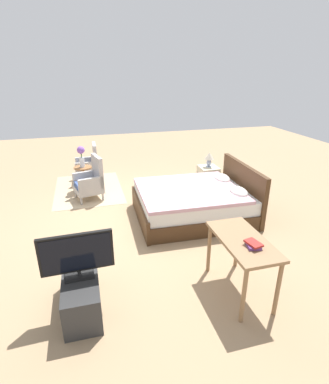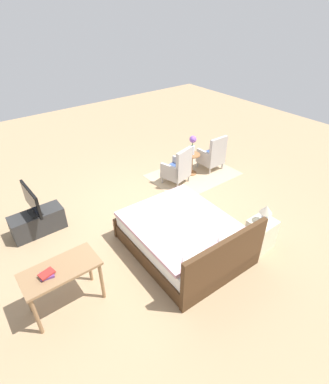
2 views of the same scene
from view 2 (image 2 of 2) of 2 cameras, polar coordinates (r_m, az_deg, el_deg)
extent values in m
plane|color=#A38460|center=(6.13, -1.36, -5.27)|extent=(16.00, 16.00, 0.00)
cube|color=tan|center=(7.68, 5.48, 3.34)|extent=(2.10, 1.50, 0.01)
cube|color=#472D19|center=(5.41, 3.46, -9.65)|extent=(1.68, 2.11, 0.28)
cube|color=white|center=(5.24, 3.55, -7.57)|extent=(1.61, 2.02, 0.24)
cube|color=#CC9EAD|center=(5.19, 3.03, -5.85)|extent=(1.66, 1.86, 0.06)
cube|color=#472D19|center=(4.68, 11.43, -13.13)|extent=(1.66, 0.13, 0.96)
cube|color=#472D19|center=(5.99, -2.56, -3.95)|extent=(1.66, 0.11, 0.40)
ellipsoid|color=white|center=(4.94, 12.31, -8.55)|extent=(0.45, 0.29, 0.14)
ellipsoid|color=white|center=(4.54, 5.83, -12.34)|extent=(0.45, 0.29, 0.14)
cylinder|color=#ADA8A3|center=(8.29, 8.65, 6.17)|extent=(0.04, 0.04, 0.16)
cylinder|color=#ADA8A3|center=(8.00, 6.30, 5.29)|extent=(0.04, 0.04, 0.16)
cylinder|color=#ADA8A3|center=(8.02, 10.96, 4.94)|extent=(0.04, 0.04, 0.16)
cylinder|color=#ADA8A3|center=(7.72, 8.61, 3.99)|extent=(0.04, 0.04, 0.16)
cube|color=#ADA8A3|center=(7.94, 8.72, 6.01)|extent=(0.54, 0.54, 0.12)
cube|color=#3D5693|center=(7.89, 8.78, 6.72)|extent=(0.50, 0.50, 0.10)
cube|color=#ADA8A3|center=(7.63, 10.18, 7.89)|extent=(0.54, 0.08, 0.64)
cube|color=#ADA8A3|center=(8.01, 10.03, 7.66)|extent=(0.07, 0.51, 0.26)
cube|color=#ADA8A3|center=(7.70, 7.58, 6.80)|extent=(0.07, 0.51, 0.26)
cylinder|color=#ADA8A3|center=(7.57, 1.75, 3.77)|extent=(0.04, 0.04, 0.16)
cylinder|color=#ADA8A3|center=(7.26, -0.43, 2.36)|extent=(0.04, 0.04, 0.16)
cylinder|color=#ADA8A3|center=(7.35, 4.62, 2.66)|extent=(0.04, 0.04, 0.16)
cylinder|color=#ADA8A3|center=(7.02, 2.50, 1.16)|extent=(0.04, 0.04, 0.16)
cube|color=#ADA8A3|center=(7.22, 2.13, 3.46)|extent=(0.65, 0.65, 0.12)
cube|color=#3D5693|center=(7.17, 2.15, 4.23)|extent=(0.60, 0.60, 0.10)
cube|color=#ADA8A3|center=(6.93, 3.74, 5.60)|extent=(0.54, 0.21, 0.64)
cube|color=#ADA8A3|center=(7.30, 3.27, 5.48)|extent=(0.19, 0.51, 0.26)
cube|color=#ADA8A3|center=(6.97, 1.01, 4.06)|extent=(0.19, 0.51, 0.26)
cylinder|color=#936038|center=(7.72, 5.08, 3.64)|extent=(0.28, 0.28, 0.03)
cylinder|color=#936038|center=(7.60, 5.17, 5.35)|extent=(0.06, 0.06, 0.50)
cylinder|color=#936038|center=(7.48, 5.27, 7.12)|extent=(0.40, 0.40, 0.02)
cylinder|color=silver|center=(7.43, 5.32, 7.97)|extent=(0.11, 0.11, 0.22)
cylinder|color=#477538|center=(7.36, 5.39, 9.09)|extent=(0.02, 0.02, 0.10)
sphere|color=#8956B7|center=(7.31, 5.44, 9.97)|extent=(0.17, 0.17, 0.17)
cube|color=beige|center=(5.63, 17.84, -7.57)|extent=(0.44, 0.40, 0.57)
cube|color=#B3AB8E|center=(5.64, 16.39, -5.67)|extent=(0.37, 0.01, 0.09)
cylinder|color=#9EADC6|center=(5.45, 18.36, -5.21)|extent=(0.13, 0.13, 0.02)
ellipsoid|color=#9EADC6|center=(5.40, 18.53, -4.46)|extent=(0.11, 0.11, 0.16)
cone|color=beige|center=(5.31, 18.82, -3.14)|extent=(0.22, 0.22, 0.15)
cube|color=#2D2D2D|center=(6.20, -22.95, -5.34)|extent=(0.96, 0.40, 0.44)
cube|color=black|center=(6.06, -23.44, -3.58)|extent=(0.21, 0.33, 0.03)
cylinder|color=black|center=(6.04, -23.52, -3.27)|extent=(0.04, 0.04, 0.05)
cube|color=black|center=(5.90, -24.06, -1.28)|extent=(0.07, 0.80, 0.46)
cube|color=black|center=(5.90, -24.29, -1.37)|extent=(0.03, 0.74, 0.41)
cylinder|color=#8E6B47|center=(4.90, -14.20, -13.12)|extent=(0.05, 0.05, 0.71)
cylinder|color=#8E6B47|center=(4.78, -24.78, -17.37)|extent=(0.05, 0.05, 0.71)
cylinder|color=#8E6B47|center=(4.63, -11.86, -16.25)|extent=(0.05, 0.05, 0.71)
cylinder|color=#8E6B47|center=(4.51, -23.19, -20.95)|extent=(0.05, 0.05, 0.71)
cube|color=#8E6B47|center=(4.41, -19.28, -13.76)|extent=(1.04, 0.52, 0.04)
cube|color=#66387A|center=(4.34, -21.46, -14.51)|extent=(0.20, 0.17, 0.03)
cube|color=#AD2823|center=(4.32, -21.54, -14.25)|extent=(0.22, 0.17, 0.03)
camera|label=1|loc=(5.35, -59.03, 3.74)|focal=28.00mm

